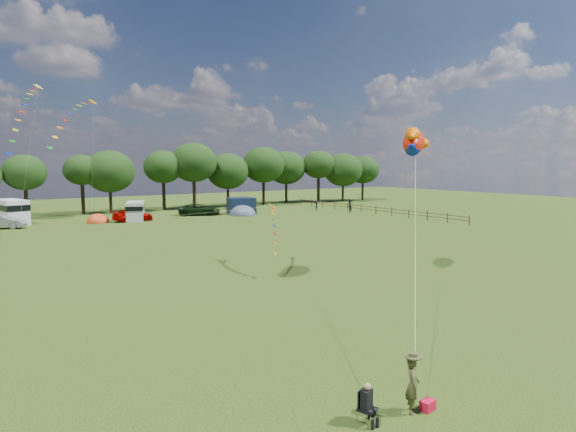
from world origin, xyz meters
TOP-DOWN VIEW (x-y plane):
  - ground_plane at (0.00, 0.00)m, footprint 180.00×180.00m
  - tree_line at (5.30, 54.99)m, footprint 102.98×10.98m
  - fence at (32.00, 34.50)m, footprint 0.12×33.12m
  - car_b at (-12.46, 45.05)m, footprint 4.58×3.19m
  - car_c at (1.41, 44.05)m, footprint 4.98×2.60m
  - car_d at (10.98, 45.79)m, footprint 6.37×4.68m
  - campervan_b at (-11.33, 49.39)m, footprint 3.83×6.31m
  - campervan_c at (1.95, 44.79)m, footprint 3.53×5.14m
  - tent_orange at (-2.52, 45.03)m, footprint 2.73×2.99m
  - tent_greyblue at (15.93, 42.44)m, footprint 3.67×4.02m
  - awning_navy at (16.72, 44.24)m, footprint 4.19×3.68m
  - kite_flyer at (-5.65, -6.60)m, footprint 0.69×0.70m
  - camp_chair at (-7.14, -6.27)m, footprint 0.58×0.59m
  - kite_bag at (-5.20, -6.79)m, footprint 0.47×0.35m
  - fish_kite at (8.25, 5.78)m, footprint 3.99×3.40m
  - streamer_kite_a at (-11.43, 26.62)m, footprint 3.30×5.56m
  - streamer_kite_b at (-9.02, 20.87)m, footprint 4.23×4.66m
  - streamer_kite_c at (1.48, 11.93)m, footprint 3.16×5.04m
  - walker_a at (30.74, 37.14)m, footprint 0.83×0.51m
  - walker_b at (28.19, 41.76)m, footprint 1.04×0.94m

SIDE VIEW (x-z plane):
  - ground_plane at x=0.00m, z-range 0.00..0.00m
  - tent_greyblue at x=15.93m, z-range -1.35..1.39m
  - tent_orange at x=-2.52m, z-range -1.05..1.09m
  - kite_bag at x=-5.20m, z-range 0.00..0.31m
  - camp_chair at x=-7.14m, z-range 0.11..1.27m
  - fence at x=32.00m, z-range 0.10..1.30m
  - car_c at x=1.41m, z-range 0.00..1.43m
  - walker_b at x=28.19m, z-range 0.00..1.49m
  - car_b at x=-12.46m, z-range 0.00..1.52m
  - car_d at x=10.98m, z-range 0.00..1.58m
  - kite_flyer at x=-5.65m, z-range 0.00..1.63m
  - walker_a at x=30.74m, z-range 0.00..1.69m
  - awning_navy at x=16.72m, z-range 0.00..2.26m
  - campervan_c at x=1.95m, z-range 0.09..2.41m
  - campervan_b at x=-11.33m, z-range 0.11..2.99m
  - streamer_kite_c at x=1.48m, z-range 1.88..4.70m
  - tree_line at x=5.30m, z-range 1.21..11.48m
  - fish_kite at x=8.25m, z-range 7.35..9.59m
  - streamer_kite_b at x=-9.02m, z-range 8.64..12.43m
  - streamer_kite_a at x=-11.43m, z-range 8.56..14.31m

